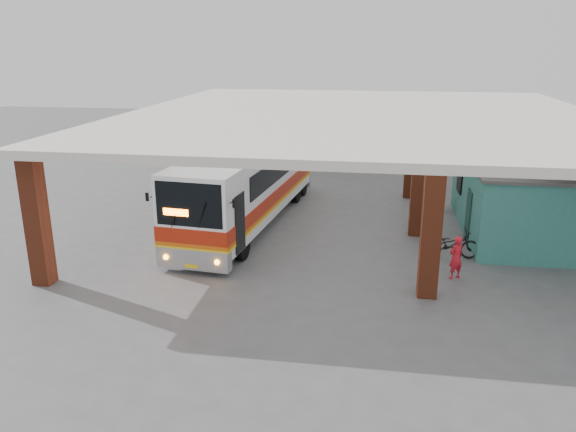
# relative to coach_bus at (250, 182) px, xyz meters

# --- Properties ---
(ground) EXTENTS (90.00, 90.00, 0.00)m
(ground) POSITION_rel_coach_bus_xyz_m (4.18, -3.55, -1.84)
(ground) COLOR #515154
(ground) RESTS_ON ground
(brick_columns) EXTENTS (20.10, 21.60, 4.35)m
(brick_columns) POSITION_rel_coach_bus_xyz_m (5.61, 1.45, 0.34)
(brick_columns) COLOR brown
(brick_columns) RESTS_ON ground
(canopy_roof) EXTENTS (21.00, 23.00, 0.30)m
(canopy_roof) POSITION_rel_coach_bus_xyz_m (4.68, 2.95, 2.66)
(canopy_roof) COLOR silver
(canopy_roof) RESTS_ON brick_columns
(shop_building) EXTENTS (5.20, 8.20, 3.11)m
(shop_building) POSITION_rel_coach_bus_xyz_m (11.67, 0.45, -0.27)
(shop_building) COLOR #2C706E
(shop_building) RESTS_ON ground
(coach_bus) EXTENTS (3.96, 12.88, 3.70)m
(coach_bus) POSITION_rel_coach_bus_xyz_m (0.00, 0.00, 0.00)
(coach_bus) COLOR white
(coach_bus) RESTS_ON ground
(motorcycle) EXTENTS (2.19, 1.06, 1.11)m
(motorcycle) POSITION_rel_coach_bus_xyz_m (8.29, -3.16, -1.28)
(motorcycle) COLOR black
(motorcycle) RESTS_ON ground
(pedestrian) EXTENTS (0.66, 0.60, 1.50)m
(pedestrian) POSITION_rel_coach_bus_xyz_m (8.22, -5.02, -1.09)
(pedestrian) COLOR red
(pedestrian) RESTS_ON ground
(red_chair) EXTENTS (0.49, 0.49, 0.86)m
(red_chair) POSITION_rel_coach_bus_xyz_m (8.53, 2.93, -1.44)
(red_chair) COLOR red
(red_chair) RESTS_ON ground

